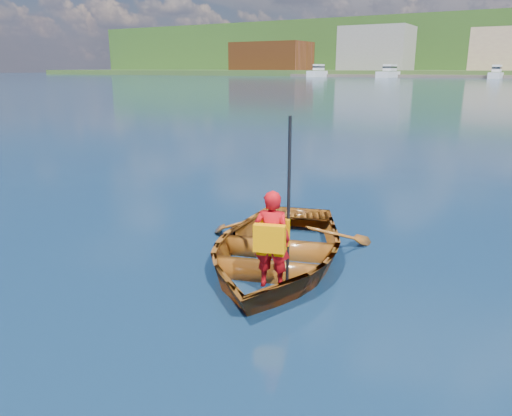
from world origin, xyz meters
name	(u,v)px	position (x,y,z in m)	size (l,w,h in m)	color
ground	(207,245)	(0.00, 0.00, 0.00)	(600.00, 600.00, 0.00)	#131F3F
rowboat	(275,249)	(1.16, -0.12, 0.21)	(3.34, 4.00, 0.71)	brown
child_paddler	(272,239)	(1.56, -0.94, 0.66)	(0.46, 0.42, 1.86)	#BB0A11
hillside_trees	(442,36)	(-42.30, 230.40, 16.07)	(257.08, 87.17, 25.34)	#382314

